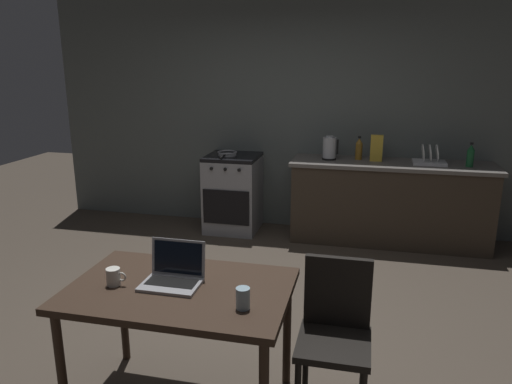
{
  "coord_description": "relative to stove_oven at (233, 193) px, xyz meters",
  "views": [
    {
      "loc": [
        0.91,
        -3.27,
        1.96
      ],
      "look_at": [
        0.01,
        0.61,
        0.88
      ],
      "focal_mm": 33.87,
      "sensor_mm": 36.0,
      "label": 1
    }
  ],
  "objects": [
    {
      "name": "ground_plane",
      "position": [
        0.6,
        -2.04,
        -0.45
      ],
      "size": [
        12.0,
        12.0,
        0.0
      ],
      "primitive_type": "plane",
      "color": "#473D33"
    },
    {
      "name": "back_wall",
      "position": [
        0.9,
        0.35,
        0.9
      ],
      "size": [
        6.4,
        0.1,
        2.7
      ],
      "primitive_type": "cube",
      "color": "#585F5D",
      "rests_on": "ground_plane"
    },
    {
      "name": "kitchen_counter",
      "position": [
        1.79,
        0.0,
        0.0
      ],
      "size": [
        2.16,
        0.64,
        0.9
      ],
      "color": "#382D23",
      "rests_on": "ground_plane"
    },
    {
      "name": "stove_oven",
      "position": [
        0.0,
        0.0,
        0.0
      ],
      "size": [
        0.6,
        0.62,
        0.9
      ],
      "color": "gray",
      "rests_on": "ground_plane"
    },
    {
      "name": "dining_table",
      "position": [
        0.55,
        -3.03,
        0.23
      ],
      "size": [
        1.22,
        0.8,
        0.76
      ],
      "color": "#332319",
      "rests_on": "ground_plane"
    },
    {
      "name": "chair",
      "position": [
        1.4,
        -2.86,
        0.07
      ],
      "size": [
        0.4,
        0.4,
        0.9
      ],
      "rotation": [
        0.0,
        0.0,
        -0.02
      ],
      "color": "black",
      "rests_on": "ground_plane"
    },
    {
      "name": "laptop",
      "position": [
        0.5,
        -3.0,
        0.35
      ],
      "size": [
        0.32,
        0.25,
        0.23
      ],
      "rotation": [
        0.0,
        0.0,
        0.19
      ],
      "color": "#99999E",
      "rests_on": "dining_table"
    },
    {
      "name": "electric_kettle",
      "position": [
        1.11,
        0.0,
        0.58
      ],
      "size": [
        0.18,
        0.15,
        0.26
      ],
      "color": "black",
      "rests_on": "kitchen_counter"
    },
    {
      "name": "bottle",
      "position": [
        2.56,
        -0.05,
        0.57
      ],
      "size": [
        0.07,
        0.07,
        0.25
      ],
      "color": "#19592D",
      "rests_on": "kitchen_counter"
    },
    {
      "name": "frying_pan",
      "position": [
        -0.06,
        -0.03,
        0.48
      ],
      "size": [
        0.23,
        0.4,
        0.05
      ],
      "color": "gray",
      "rests_on": "stove_oven"
    },
    {
      "name": "coffee_mug",
      "position": [
        0.19,
        -3.09,
        0.35
      ],
      "size": [
        0.12,
        0.08,
        0.1
      ],
      "color": "silver",
      "rests_on": "dining_table"
    },
    {
      "name": "drinking_glass",
      "position": [
        0.95,
        -3.19,
        0.36
      ],
      "size": [
        0.07,
        0.07,
        0.11
      ],
      "color": "#99B7C6",
      "rests_on": "dining_table"
    },
    {
      "name": "cereal_box",
      "position": [
        1.61,
        0.02,
        0.6
      ],
      "size": [
        0.13,
        0.05,
        0.29
      ],
      "color": "gold",
      "rests_on": "kitchen_counter"
    },
    {
      "name": "dish_rack",
      "position": [
        2.17,
        0.0,
        0.5
      ],
      "size": [
        0.34,
        0.26,
        0.21
      ],
      "color": "silver",
      "rests_on": "kitchen_counter"
    },
    {
      "name": "bottle_b",
      "position": [
        1.43,
        0.08,
        0.57
      ],
      "size": [
        0.08,
        0.08,
        0.26
      ],
      "color": "#8C601E",
      "rests_on": "kitchen_counter"
    }
  ]
}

